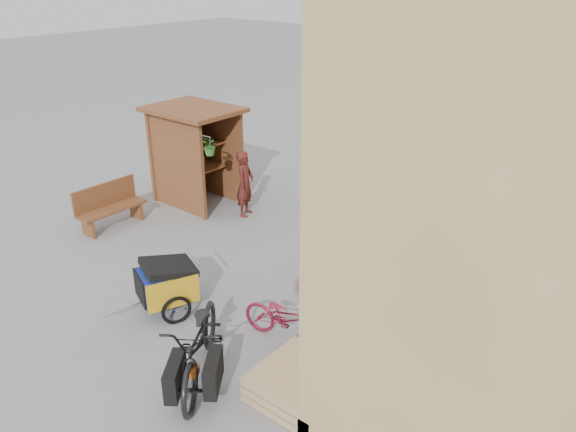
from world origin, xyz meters
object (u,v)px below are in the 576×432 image
Objects in this scene: child_trailer at (167,282)px; bike_7 at (442,217)px; bike_6 at (433,223)px; kiosk at (192,142)px; bike_3 at (388,259)px; bike_1 at (329,293)px; bike_5 at (416,239)px; bike_0 at (289,319)px; pallet_stack at (296,382)px; bike_2 at (369,264)px; shopping_carts at (505,188)px; bike_4 at (389,245)px; bench at (109,205)px; cargo_bike at (200,345)px; person_kiosk at (245,184)px.

child_trailer is 6.07m from bike_7.
bike_6 is (2.42, 5.15, -0.05)m from child_trailer.
bike_3 is (5.71, -0.42, -1.08)m from kiosk.
bike_1 is 1.62m from bike_3.
bike_6 is at bearing 3.93° from bike_5.
bike_5 is 0.85× the size of bike_6.
bike_1 reaches higher than bike_0.
bike_1 is (-0.76, 1.85, 0.24)m from pallet_stack.
bike_7 is (0.15, 2.71, 0.02)m from bike_2.
shopping_carts reaches higher than bike_7.
pallet_stack is at bearing -145.74° from bike_0.
bench is at bearing 102.25° from bike_4.
bike_7 is (6.09, 4.16, -0.03)m from bench.
bike_4 is at bearing 143.29° from bike_5.
bike_0 is at bearing -28.88° from kiosk.
bike_1 is at bearing 41.69° from cargo_bike.
bike_6 is at bearing -23.55° from bike_4.
pallet_stack is 0.74× the size of bike_7.
bench is at bearing 122.33° from bike_3.
bike_7 is at bearing 47.49° from cargo_bike.
bike_6 is (-0.60, -2.54, -0.16)m from shopping_carts.
person_kiosk is (-4.74, 4.06, 0.58)m from pallet_stack.
pallet_stack is at bearing -90.00° from shopping_carts.
bike_0 is at bearing -169.06° from bike_7.
person_kiosk is (1.54, 0.19, -0.76)m from kiosk.
bench reaches higher than child_trailer.
bike_0 is (-0.85, 0.88, 0.21)m from pallet_stack.
person_kiosk is 4.12m from bike_2.
person_kiosk is at bearing 59.11° from bike_1.
cargo_bike is 4.71m from bike_4.
bike_3 is at bearing -119.49° from person_kiosk.
bench is at bearing 122.18° from bike_6.
bike_0 is at bearing 37.39° from cargo_bike.
pallet_stack is 5.85m from bike_7.
bike_1 is at bearing -170.97° from bike_3.
child_trailer is 1.05× the size of bike_3.
person_kiosk is 0.88× the size of bike_2.
bike_4 is at bearing 9.14° from bike_2.
bike_3 is (0.71, 4.04, -0.10)m from cargo_bike.
pallet_stack is (6.28, -3.87, -1.34)m from kiosk.
kiosk is 1.67× the size of bike_1.
bench is 6.38m from bike_3.
bike_4 is (2.12, 3.85, -0.13)m from child_trailer.
bike_2 is (0.02, 1.25, 0.02)m from bike_1.
bike_2 is (0.53, 3.69, -0.11)m from cargo_bike.
bike_4 is (-0.90, 4.11, 0.19)m from pallet_stack.
bike_0 is 0.98m from bike_1.
bike_6 is (0.24, 4.53, 0.07)m from bike_0.
bike_7 reaches higher than bike_2.
person_kiosk is 0.99× the size of bike_0.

